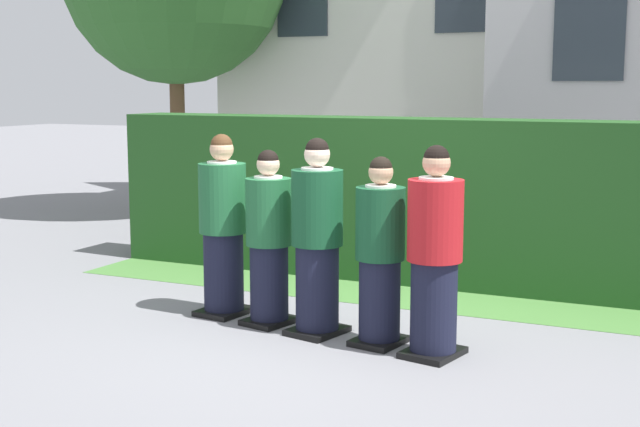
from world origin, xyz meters
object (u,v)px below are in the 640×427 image
student_in_red_blazer (435,257)px  student_front_row_2 (317,242)px  student_front_row_1 (269,242)px  student_front_row_3 (380,256)px  student_front_row_0 (223,229)px

student_in_red_blazer → student_front_row_2: bearing=170.9°
student_front_row_1 → student_front_row_3: student_front_row_1 is taller
student_front_row_2 → student_in_red_blazer: (1.10, -0.18, -0.01)m
student_front_row_0 → student_in_red_blazer: 2.20m
student_front_row_0 → student_front_row_1: 0.56m
student_front_row_0 → student_in_red_blazer: size_ratio=1.01×
student_front_row_0 → student_front_row_1: size_ratio=1.08×
student_front_row_1 → student_in_red_blazer: 1.65m
student_front_row_3 → student_in_red_blazer: student_in_red_blazer is taller
student_front_row_0 → student_front_row_2: 1.09m
student_front_row_0 → student_front_row_1: (0.54, -0.12, -0.06)m
student_front_row_1 → student_front_row_0: bearing=168.0°
student_front_row_3 → student_in_red_blazer: 0.52m
student_front_row_0 → student_front_row_3: size_ratio=1.08×
student_front_row_3 → student_front_row_1: bearing=171.6°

